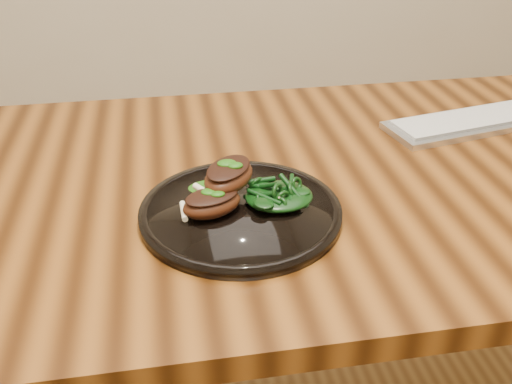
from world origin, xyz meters
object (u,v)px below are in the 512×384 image
keyboard (477,121)px  lamb_chop_front (211,202)px  plate (241,212)px  greens_heap (279,192)px  desk (288,213)px

keyboard → lamb_chop_front: bearing=-154.4°
plate → greens_heap: (0.06, 0.01, 0.02)m
greens_heap → keyboard: (0.46, 0.25, -0.03)m
lamb_chop_front → keyboard: 0.63m
desk → lamb_chop_front: (-0.15, -0.14, 0.12)m
greens_heap → desk: bearing=69.7°
lamb_chop_front → keyboard: size_ratio=0.26×
desk → lamb_chop_front: size_ratio=15.31×
plate → greens_heap: greens_heap is taller
plate → keyboard: (0.52, 0.26, -0.00)m
desk → lamb_chop_front: 0.23m
plate → keyboard: same height
desk → keyboard: (0.42, 0.13, 0.09)m
plate → lamb_chop_front: (-0.04, -0.01, 0.03)m
plate → greens_heap: bearing=5.2°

